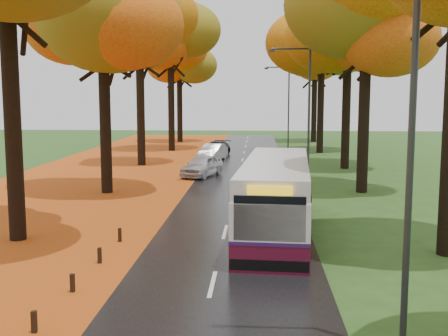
# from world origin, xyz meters

# --- Properties ---
(road) EXTENTS (6.50, 90.00, 0.04)m
(road) POSITION_xyz_m (0.00, 25.00, 0.02)
(road) COLOR black
(road) RESTS_ON ground
(centre_line) EXTENTS (0.12, 90.00, 0.01)m
(centre_line) POSITION_xyz_m (0.00, 25.00, 0.04)
(centre_line) COLOR silver
(centre_line) RESTS_ON road
(leaf_verge) EXTENTS (12.00, 90.00, 0.02)m
(leaf_verge) POSITION_xyz_m (-9.00, 25.00, 0.01)
(leaf_verge) COLOR #8B3F0C
(leaf_verge) RESTS_ON ground
(leaf_drift) EXTENTS (0.90, 90.00, 0.01)m
(leaf_drift) POSITION_xyz_m (-3.05, 25.00, 0.04)
(leaf_drift) COLOR #D04C15
(leaf_drift) RESTS_ON road
(trees_left) EXTENTS (9.20, 74.00, 13.88)m
(trees_left) POSITION_xyz_m (-7.18, 27.06, 9.53)
(trees_left) COLOR black
(trees_left) RESTS_ON ground
(trees_right) EXTENTS (9.30, 74.20, 13.96)m
(trees_right) POSITION_xyz_m (7.19, 26.91, 9.69)
(trees_right) COLOR black
(trees_right) RESTS_ON ground
(streetlamp_near) EXTENTS (2.45, 0.18, 8.00)m
(streetlamp_near) POSITION_xyz_m (3.95, 8.00, 4.71)
(streetlamp_near) COLOR #333538
(streetlamp_near) RESTS_ON ground
(streetlamp_mid) EXTENTS (2.45, 0.18, 8.00)m
(streetlamp_mid) POSITION_xyz_m (3.95, 30.00, 4.71)
(streetlamp_mid) COLOR #333538
(streetlamp_mid) RESTS_ON ground
(streetlamp_far) EXTENTS (2.45, 0.18, 8.00)m
(streetlamp_far) POSITION_xyz_m (3.95, 52.00, 4.71)
(streetlamp_far) COLOR #333538
(streetlamp_far) RESTS_ON ground
(bus) EXTENTS (3.12, 10.65, 2.77)m
(bus) POSITION_xyz_m (1.95, 18.13, 1.49)
(bus) COLOR #4C0B21
(bus) RESTS_ON road
(car_white) EXTENTS (2.83, 4.36, 1.38)m
(car_white) POSITION_xyz_m (-2.35, 32.66, 0.73)
(car_white) COLOR silver
(car_white) RESTS_ON road
(car_silver) EXTENTS (2.25, 4.29, 1.34)m
(car_silver) POSITION_xyz_m (-2.35, 41.20, 0.71)
(car_silver) COLOR #A8AAB0
(car_silver) RESTS_ON road
(car_dark) EXTENTS (2.59, 4.47, 1.22)m
(car_dark) POSITION_xyz_m (-2.35, 45.28, 0.65)
(car_dark) COLOR black
(car_dark) RESTS_ON road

